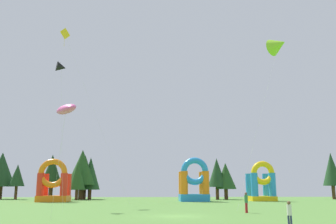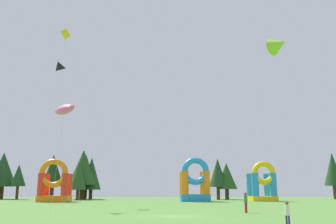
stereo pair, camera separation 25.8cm
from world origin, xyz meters
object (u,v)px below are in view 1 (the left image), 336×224
(kite_lime_delta, at_px, (278,45))
(inflatable_blue_arch, at_px, (54,185))
(kite_black_delta, at_px, (61,67))
(person_near_camera, at_px, (289,212))
(kite_pink_parafoil, at_px, (66,109))
(kite_yellow_diamond, at_px, (65,35))
(person_midfield, at_px, (246,201))
(inflatable_yellow_castle, at_px, (261,185))
(inflatable_orange_dome, at_px, (194,185))

(kite_lime_delta, bearing_deg, inflatable_blue_arch, 147.91)
(inflatable_blue_arch, bearing_deg, kite_black_delta, -76.02)
(kite_lime_delta, relative_size, person_near_camera, 13.43)
(kite_pink_parafoil, bearing_deg, inflatable_blue_arch, 104.63)
(kite_lime_delta, bearing_deg, kite_yellow_diamond, 157.89)
(person_near_camera, bearing_deg, kite_black_delta, 176.14)
(person_midfield, xyz_separation_m, inflatable_yellow_castle, (10.59, 29.40, 1.53))
(kite_black_delta, height_order, kite_pink_parafoil, kite_black_delta)
(kite_black_delta, relative_size, person_near_camera, 11.23)
(person_midfield, bearing_deg, kite_yellow_diamond, -81.21)
(kite_yellow_diamond, distance_m, kite_black_delta, 13.71)
(kite_lime_delta, distance_m, person_near_camera, 29.28)
(kite_lime_delta, bearing_deg, kite_black_delta, 176.94)
(kite_pink_parafoil, relative_size, inflatable_yellow_castle, 1.24)
(inflatable_blue_arch, bearing_deg, inflatable_yellow_castle, 3.53)
(kite_pink_parafoil, distance_m, inflatable_orange_dome, 39.95)
(inflatable_blue_arch, bearing_deg, kite_pink_parafoil, -75.37)
(kite_yellow_diamond, xyz_separation_m, person_midfield, (22.30, -19.41, -24.29))
(person_midfield, height_order, person_near_camera, person_midfield)
(inflatable_yellow_castle, bearing_deg, kite_lime_delta, -99.66)
(kite_yellow_diamond, xyz_separation_m, inflatable_yellow_castle, (32.89, 9.99, -22.75))
(person_midfield, xyz_separation_m, inflatable_orange_dome, (-1.34, 28.19, 1.62))
(inflatable_yellow_castle, bearing_deg, kite_pink_parafoil, -123.73)
(kite_black_delta, distance_m, person_near_camera, 33.34)
(person_midfield, height_order, inflatable_blue_arch, inflatable_blue_arch)
(kite_black_delta, xyz_separation_m, kite_pink_parafoil, (4.92, -18.00, -9.04))
(kite_yellow_diamond, bearing_deg, inflatable_yellow_castle, 16.89)
(kite_lime_delta, xyz_separation_m, inflatable_blue_arch, (-31.38, 19.68, -17.11))
(kite_lime_delta, bearing_deg, person_midfield, -132.28)
(kite_pink_parafoil, bearing_deg, kite_black_delta, 105.30)
(person_midfield, bearing_deg, person_near_camera, 45.21)
(person_near_camera, bearing_deg, inflatable_blue_arch, 165.99)
(person_midfield, xyz_separation_m, person_near_camera, (-1.09, -13.44, -0.19))
(inflatable_yellow_castle, bearing_deg, person_midfield, -109.82)
(inflatable_orange_dome, height_order, inflatable_yellow_castle, inflatable_orange_dome)
(kite_pink_parafoil, distance_m, inflatable_yellow_castle, 46.45)
(kite_yellow_diamond, xyz_separation_m, kite_lime_delta, (29.17, -11.85, -5.67))
(kite_black_delta, distance_m, person_midfield, 26.93)
(kite_yellow_diamond, bearing_deg, person_near_camera, -57.15)
(kite_black_delta, distance_m, inflatable_blue_arch, 23.54)
(kite_black_delta, relative_size, inflatable_orange_dome, 2.41)
(kite_yellow_diamond, distance_m, kite_lime_delta, 32.00)
(kite_pink_parafoil, xyz_separation_m, person_midfield, (15.04, 9.00, -6.63))
(inflatable_blue_arch, bearing_deg, person_midfield, -48.02)
(kite_yellow_diamond, bearing_deg, person_midfield, -41.04)
(kite_pink_parafoil, height_order, kite_lime_delta, kite_lime_delta)
(kite_yellow_diamond, distance_m, inflatable_yellow_castle, 41.22)
(kite_pink_parafoil, xyz_separation_m, inflatable_orange_dome, (13.70, 37.19, -5.01))
(inflatable_orange_dome, bearing_deg, kite_black_delta, -134.13)
(person_near_camera, height_order, inflatable_blue_arch, inflatable_blue_arch)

